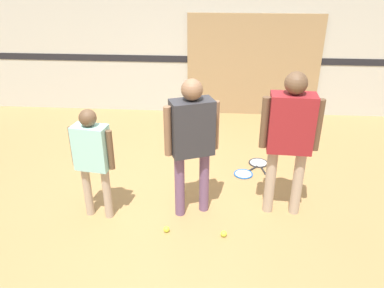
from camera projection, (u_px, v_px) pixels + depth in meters
The scene contains 12 objects.
ground_plane at pixel (178, 209), 4.42m from camera, with size 16.00×16.00×0.00m, color #A87F4C.
wall_back at pixel (196, 27), 6.68m from camera, with size 16.00×0.07×3.20m.
wall_panel at pixel (253, 66), 6.84m from camera, with size 2.41×0.05×1.85m.
person_instructor at pixel (192, 135), 3.95m from camera, with size 0.57×0.39×1.59m.
person_student_left at pixel (92, 153), 3.97m from camera, with size 0.49×0.25×1.29m.
person_student_right at pixel (290, 131), 3.94m from camera, with size 0.63×0.28×1.66m.
racket_spare_on_floor at pixel (259, 163), 5.41m from camera, with size 0.34×0.50×0.03m.
racket_second_spare at pixel (244, 173), 5.15m from camera, with size 0.40×0.43×0.03m.
tennis_ball_near_instructor at pixel (166, 229), 4.03m from camera, with size 0.07×0.07×0.07m, color #CCE038.
tennis_ball_by_spare_racket at pixel (272, 166), 5.29m from camera, with size 0.07×0.07×0.07m, color #CCE038.
tennis_ball_stray_left at pixel (182, 191), 4.72m from camera, with size 0.07×0.07×0.07m, color #CCE038.
tennis_ball_stray_right at pixel (224, 234), 3.96m from camera, with size 0.07×0.07×0.07m, color #CCE038.
Camera 1 is at (0.45, -3.63, 2.61)m, focal length 35.00 mm.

